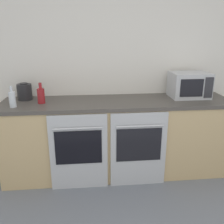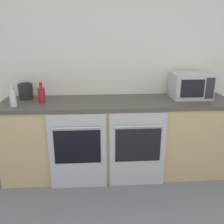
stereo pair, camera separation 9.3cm
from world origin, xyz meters
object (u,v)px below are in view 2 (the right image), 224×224
at_px(oven_right, 138,150).
at_px(bottle_red, 41,95).
at_px(oven_left, 78,152).
at_px(kettle, 26,91).
at_px(bottle_clear, 13,98).
at_px(microwave, 191,86).

distance_m(oven_right, bottle_red, 1.21).
height_order(oven_left, oven_right, same).
relative_size(bottle_red, kettle, 1.17).
bearing_deg(oven_right, bottle_red, 163.66).
distance_m(bottle_clear, bottle_red, 0.30).
bearing_deg(oven_left, oven_right, 0.00).
xyz_separation_m(microwave, bottle_clear, (-1.98, -0.23, -0.06)).
bearing_deg(oven_right, microwave, 30.84).
distance_m(bottle_clear, kettle, 0.31).
distance_m(oven_left, bottle_clear, 0.88).
bearing_deg(oven_left, bottle_clear, 165.16).
relative_size(oven_right, kettle, 4.38).
relative_size(microwave, bottle_red, 1.96).
bearing_deg(oven_left, kettle, 141.80).
distance_m(microwave, bottle_clear, 2.00).
height_order(oven_left, microwave, microwave).
xyz_separation_m(oven_left, kettle, (-0.61, 0.48, 0.56)).
xyz_separation_m(oven_left, bottle_clear, (-0.66, 0.18, 0.55)).
xyz_separation_m(bottle_clear, kettle, (0.06, 0.30, 0.01)).
bearing_deg(bottle_clear, oven_right, -7.67).
height_order(oven_left, bottle_red, bottle_red).
height_order(oven_right, kettle, kettle).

